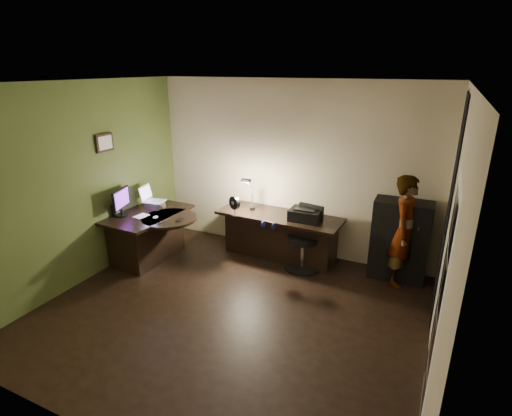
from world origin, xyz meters
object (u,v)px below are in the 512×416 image
at_px(monitor, 121,206).
at_px(person, 405,231).
at_px(desk_right, 279,236).
at_px(cabinet, 400,240).
at_px(office_chair, 303,239).
at_px(desk_left, 149,236).

bearing_deg(monitor, person, 0.11).
relative_size(desk_right, cabinet, 1.67).
bearing_deg(office_chair, desk_left, -153.28).
bearing_deg(desk_left, office_chair, 20.23).
xyz_separation_m(monitor, person, (3.88, 1.14, -0.14)).
height_order(desk_right, person, person).
relative_size(desk_left, person, 0.85).
height_order(desk_right, cabinet, cabinet).
xyz_separation_m(desk_right, cabinet, (1.76, 0.15, 0.21)).
bearing_deg(monitor, cabinet, 2.27).
relative_size(monitor, person, 0.29).
distance_m(desk_left, office_chair, 2.37).
height_order(monitor, office_chair, monitor).
distance_m(desk_right, monitor, 2.42).
bearing_deg(cabinet, desk_left, -165.02).
xyz_separation_m(cabinet, person, (0.06, -0.14, 0.20)).
bearing_deg(monitor, office_chair, 4.62).
distance_m(desk_right, office_chair, 0.50).
distance_m(cabinet, office_chair, 1.34).
bearing_deg(office_chair, person, 16.52).
height_order(desk_left, person, person).
bearing_deg(office_chair, monitor, -150.06).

